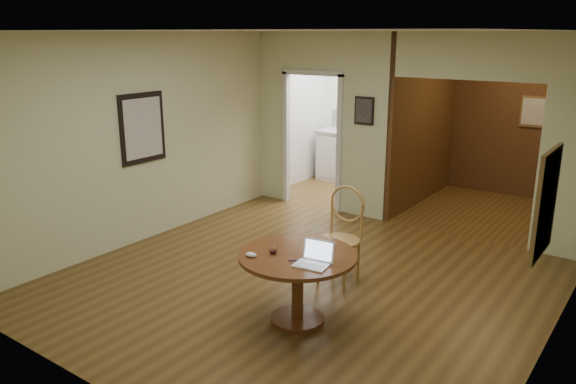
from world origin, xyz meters
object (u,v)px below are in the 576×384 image
Objects in this scene: closed_laptop at (319,249)px; open_laptop at (315,258)px; dining_table at (298,272)px; chair at (342,230)px.

open_laptop is at bearing -90.24° from closed_laptop.
dining_table is at bearing -147.20° from closed_laptop.
closed_laptop is (0.11, 0.19, 0.19)m from dining_table.
closed_laptop is (0.25, -0.87, 0.11)m from chair.
closed_laptop is at bearing 108.11° from open_laptop.
dining_table is at bearing 149.73° from open_laptop.
chair is at bearing 97.38° from dining_table.
dining_table is 0.29m from closed_laptop.
dining_table is 0.37m from open_laptop.
closed_laptop is at bearing -76.15° from chair.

